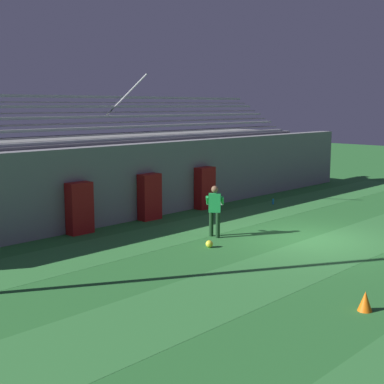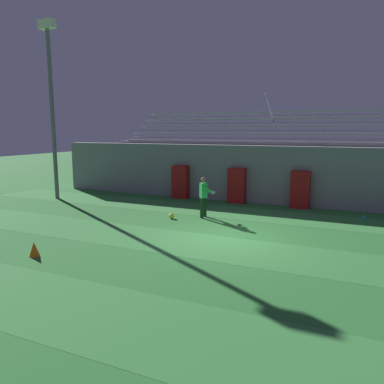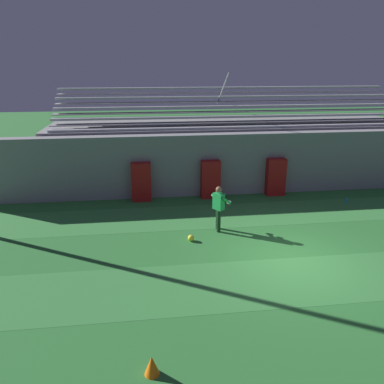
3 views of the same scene
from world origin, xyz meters
name	(u,v)px [view 3 (image 3 of 3)]	position (x,y,z in m)	size (l,w,h in m)	color
ground_plane	(291,260)	(0.00, 0.00, 0.00)	(80.00, 80.00, 0.00)	#2D7533
turf_stripe_mid	(305,279)	(0.00, -1.10, 0.00)	(28.00, 2.45, 0.01)	#38843D
turf_stripe_far	(256,214)	(0.00, 3.80, 0.00)	(28.00, 2.45, 0.01)	#38843D
back_wall	(241,163)	(0.00, 6.50, 1.40)	(24.00, 0.60, 2.80)	gray
padding_pillar_gate_left	(211,179)	(-1.51, 5.95, 0.85)	(0.85, 0.44, 1.71)	maroon
padding_pillar_gate_right	(276,177)	(1.51, 5.95, 0.85)	(0.85, 0.44, 1.71)	maroon
padding_pillar_far_left	(141,182)	(-4.58, 5.95, 0.85)	(0.85, 0.44, 1.71)	maroon
bleacher_stand	(230,150)	(0.00, 8.84, 1.50)	(18.00, 4.05, 5.43)	gray
goalkeeper	(219,205)	(-1.81, 2.46, 0.95)	(0.73, 0.74, 1.67)	#143319
soccer_ball	(191,238)	(-2.91, 1.69, 0.11)	(0.22, 0.22, 0.22)	yellow
traffic_cone	(152,365)	(-4.37, -3.98, 0.21)	(0.30, 0.30, 0.42)	orange
water_bottle	(346,201)	(4.22, 4.47, 0.12)	(0.07, 0.07, 0.24)	#1E8CD8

